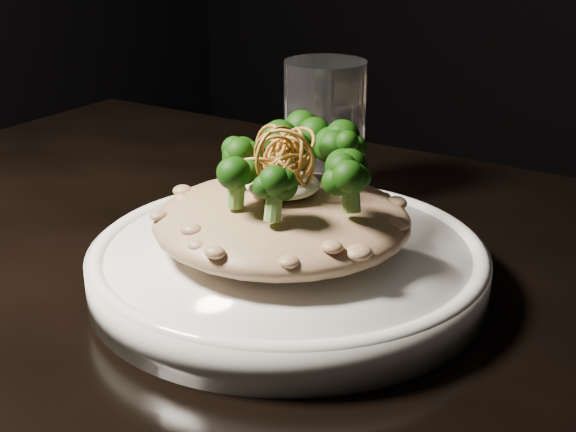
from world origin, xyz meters
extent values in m
cube|color=black|center=(0.00, 0.00, 0.73)|extent=(1.10, 0.80, 0.04)
cylinder|color=black|center=(-0.48, 0.33, 0.35)|extent=(0.05, 0.05, 0.71)
cylinder|color=white|center=(-0.02, 0.04, 0.76)|extent=(0.29, 0.29, 0.03)
ellipsoid|color=brown|center=(-0.03, 0.04, 0.80)|extent=(0.19, 0.19, 0.04)
ellipsoid|color=white|center=(-0.03, 0.04, 0.83)|extent=(0.05, 0.05, 0.01)
cylinder|color=silver|center=(-0.09, 0.21, 0.82)|extent=(0.08, 0.08, 0.13)
camera|label=1|loc=(0.26, -0.41, 1.02)|focal=50.00mm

